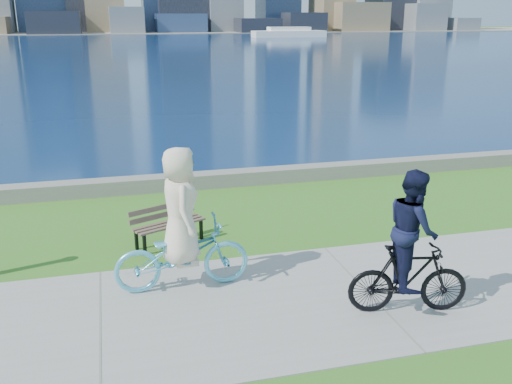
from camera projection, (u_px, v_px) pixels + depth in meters
ground at (366, 292)px, 8.86m from camera, size 320.00×320.00×0.00m
concrete_path at (366, 291)px, 8.85m from camera, size 80.00×3.50×0.02m
seawall at (261, 176)px, 14.52m from camera, size 90.00×0.50×0.35m
bay_water at (130, 46)px, 75.27m from camera, size 320.00×131.00×0.01m
far_shore at (117, 32)px, 128.76m from camera, size 320.00×30.00×0.12m
ferry_far at (289, 33)px, 102.12m from camera, size 13.10×3.74×1.78m
park_bench at (167, 221)px, 10.62m from camera, size 1.45×0.99×0.71m
cyclist_woman at (181, 237)px, 8.73m from camera, size 0.75×2.10×2.25m
cyclist_man at (410, 254)px, 7.98m from camera, size 0.85×1.78×2.12m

